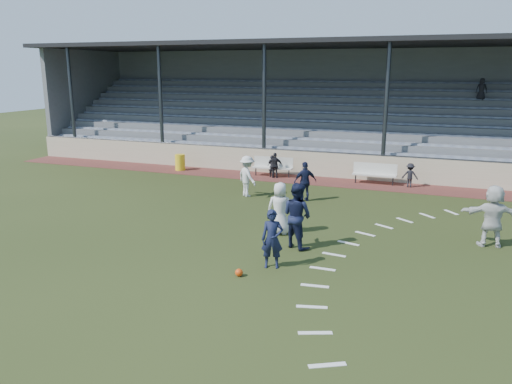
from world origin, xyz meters
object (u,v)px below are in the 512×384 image
Objects in this scene: bench_right at (375,172)px; player_white_lead at (280,208)px; football at (239,273)px; bench_left at (273,165)px; player_navy_lead at (272,239)px; trash_bin at (180,162)px.

bench_right is 8.62m from player_white_lead.
bench_right is at bearing 81.34° from football.
player_white_lead reaches higher than bench_left.
bench_right is (4.97, 0.04, 0.00)m from bench_left.
player_white_lead reaches higher than player_navy_lead.
bench_left reaches higher than football.
football is 3.72m from player_white_lead.
football is 0.12× the size of player_white_lead.
bench_right is 2.40× the size of trash_bin.
player_navy_lead is at bearing 92.44° from player_white_lead.
player_white_lead is 1.06× the size of player_navy_lead.
football is at bearing -98.56° from bench_right.
football is 1.28m from player_navy_lead.
player_white_lead is at bearing -102.68° from bench_right.
player_navy_lead is at bearing -96.18° from bench_right.
player_navy_lead is (0.68, -2.76, -0.05)m from player_white_lead.
bench_right is 1.17× the size of player_white_lead.
bench_left is at bearing 3.59° from trash_bin.
bench_right is 11.23m from player_navy_lead.
player_white_lead is (-1.91, -8.40, 0.27)m from bench_right.
player_navy_lead reaches higher than trash_bin.
football is at bearing -141.35° from player_navy_lead.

